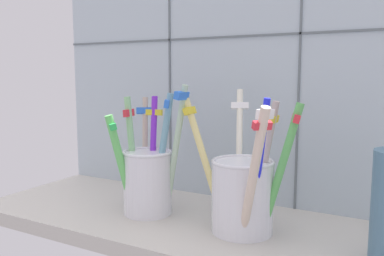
# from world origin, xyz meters

# --- Properties ---
(counter_slab) EXTENTS (0.64, 0.22, 0.02)m
(counter_slab) POSITION_xyz_m (0.00, 0.00, 0.01)
(counter_slab) COLOR #BCB7AD
(counter_slab) RESTS_ON ground
(tile_wall_back) EXTENTS (0.64, 0.02, 0.45)m
(tile_wall_back) POSITION_xyz_m (0.00, 0.12, 0.23)
(tile_wall_back) COLOR #B2C1CC
(tile_wall_back) RESTS_ON ground
(toothbrush_cup_left) EXTENTS (0.11, 0.10, 0.18)m
(toothbrush_cup_left) POSITION_xyz_m (-0.07, -0.01, 0.07)
(toothbrush_cup_left) COLOR white
(toothbrush_cup_left) RESTS_ON counter_slab
(toothbrush_cup_right) EXTENTS (0.17, 0.15, 0.18)m
(toothbrush_cup_right) POSITION_xyz_m (0.07, -0.01, 0.07)
(toothbrush_cup_right) COLOR white
(toothbrush_cup_right) RESTS_ON counter_slab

